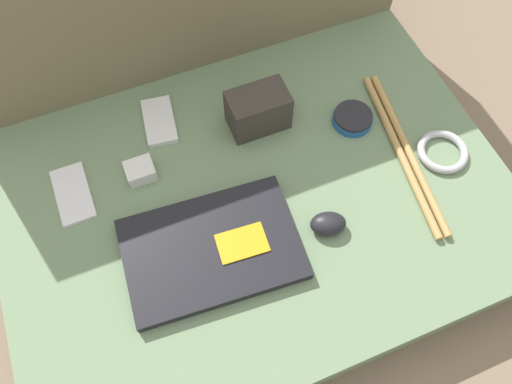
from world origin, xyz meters
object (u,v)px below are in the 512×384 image
(laptop, at_px, (212,249))
(speaker_puck, at_px, (353,118))
(phone_silver, at_px, (73,194))
(camera_pouch, at_px, (258,110))
(computer_mouse, at_px, (328,224))
(phone_black, at_px, (159,121))
(charger_brick, at_px, (140,171))

(laptop, bearing_deg, speaker_puck, 28.07)
(phone_silver, bearing_deg, speaker_puck, -5.08)
(camera_pouch, bearing_deg, phone_silver, -176.75)
(computer_mouse, bearing_deg, phone_black, 138.87)
(laptop, relative_size, camera_pouch, 2.73)
(camera_pouch, relative_size, charger_brick, 2.18)
(laptop, xyz_separation_m, camera_pouch, (0.19, 0.24, 0.03))
(laptop, bearing_deg, phone_black, 95.33)
(phone_black, bearing_deg, camera_pouch, -14.01)
(speaker_puck, distance_m, phone_black, 0.41)
(laptop, distance_m, speaker_puck, 0.41)
(laptop, bearing_deg, phone_silver, 139.23)
(laptop, height_order, camera_pouch, camera_pouch)
(laptop, height_order, phone_silver, laptop)
(computer_mouse, distance_m, speaker_puck, 0.25)
(computer_mouse, xyz_separation_m, speaker_puck, (0.16, 0.20, -0.01))
(laptop, bearing_deg, camera_pouch, 55.82)
(computer_mouse, height_order, speaker_puck, computer_mouse)
(speaker_puck, bearing_deg, charger_brick, 174.68)
(phone_black, height_order, charger_brick, charger_brick)
(phone_black, relative_size, charger_brick, 2.24)
(laptop, bearing_deg, computer_mouse, -5.28)
(phone_silver, distance_m, camera_pouch, 0.40)
(phone_silver, distance_m, charger_brick, 0.14)
(phone_black, distance_m, charger_brick, 0.13)
(computer_mouse, bearing_deg, speaker_puck, 68.63)
(phone_silver, relative_size, phone_black, 1.04)
(computer_mouse, height_order, phone_silver, computer_mouse)
(speaker_puck, relative_size, phone_black, 0.67)
(laptop, xyz_separation_m, computer_mouse, (0.22, -0.04, 0.01))
(laptop, distance_m, phone_silver, 0.30)
(phone_black, bearing_deg, computer_mouse, -49.57)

